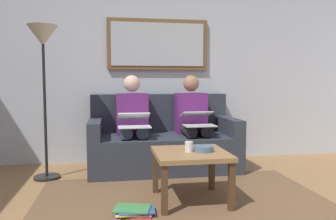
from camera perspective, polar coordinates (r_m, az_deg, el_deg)
name	(u,v)px	position (r m, az deg, el deg)	size (l,w,h in m)	color
wall_rear	(157,64)	(4.61, -1.87, 7.76)	(6.00, 0.12, 2.60)	#B7BCC6
area_rug	(184,203)	(3.07, 2.73, -15.38)	(2.60, 1.80, 0.01)	brown
couch	(162,142)	(4.19, -0.95, -5.49)	(1.75, 0.90, 0.90)	#2D333D
framed_mirror	(158,45)	(4.54, -1.71, 10.97)	(1.32, 0.05, 0.66)	brown
coffee_table	(191,159)	(3.02, 3.85, -8.19)	(0.64, 0.64, 0.45)	olive
cup	(189,147)	(2.98, 3.54, -6.19)	(0.07, 0.07, 0.09)	silver
bowl	(204,149)	(3.01, 6.02, -6.49)	(0.17, 0.17, 0.05)	slate
person_left	(193,119)	(4.15, 4.21, -1.48)	(0.38, 0.58, 1.14)	#66236B
laptop_silver	(198,119)	(3.92, 5.03, -1.50)	(0.35, 0.38, 0.16)	silver
person_right	(133,120)	(4.04, -5.97, -1.66)	(0.38, 0.58, 1.14)	#66236B
laptop_white	(134,121)	(3.81, -5.75, -1.82)	(0.36, 0.36, 0.16)	white
magazine_stack	(135,211)	(2.84, -5.65, -16.53)	(0.35, 0.27, 0.05)	red
standing_lamp	(43,53)	(3.89, -20.29, 9.07)	(0.32, 0.32, 1.66)	black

